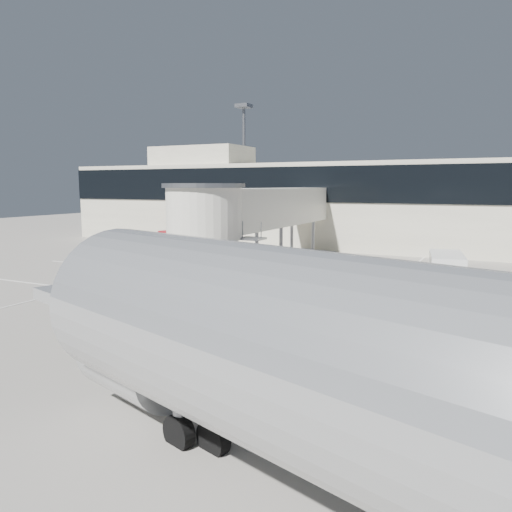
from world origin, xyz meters
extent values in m
plane|color=gray|center=(0.00, 0.00, 0.00)|extent=(140.00, 140.00, 0.00)
cube|color=silver|center=(0.00, 2.00, 0.01)|extent=(40.00, 0.15, 0.02)
cube|color=silver|center=(0.00, 9.00, 0.01)|extent=(40.00, 0.15, 0.02)
cube|color=silver|center=(0.00, 16.00, 0.01)|extent=(40.00, 0.15, 0.02)
cube|color=silver|center=(6.00, 10.00, 0.01)|extent=(0.15, 30.00, 0.02)
cube|color=silver|center=(-10.00, 10.00, 0.01)|extent=(0.15, 30.00, 0.02)
cube|color=silver|center=(0.00, 30.00, 4.00)|extent=(64.00, 12.00, 8.00)
cube|color=black|center=(0.00, 23.95, 6.00)|extent=(64.00, 0.12, 3.20)
cube|color=silver|center=(-18.00, 28.00, 9.00)|extent=(10.00, 6.00, 2.00)
cylinder|color=slate|center=(-16.00, 34.00, 7.50)|extent=(0.36, 0.36, 15.00)
cube|color=slate|center=(-16.00, 34.00, 15.00)|extent=(1.60, 1.60, 0.40)
cube|color=silver|center=(-4.00, 15.00, 4.30)|extent=(3.00, 18.00, 2.80)
cylinder|color=silver|center=(-4.00, 6.00, 4.30)|extent=(4.40, 4.40, 3.00)
cylinder|color=slate|center=(-4.00, 6.00, 5.90)|extent=(4.80, 4.80, 0.25)
cylinder|color=slate|center=(-5.00, 8.00, 1.45)|extent=(0.28, 0.28, 2.90)
cylinder|color=slate|center=(-3.00, 8.00, 1.45)|extent=(0.28, 0.28, 2.90)
cylinder|color=slate|center=(-5.00, 15.00, 1.45)|extent=(0.28, 0.28, 2.90)
cylinder|color=slate|center=(-3.00, 15.00, 1.45)|extent=(0.28, 0.28, 2.90)
cylinder|color=slate|center=(-5.00, 22.00, 1.45)|extent=(0.28, 0.28, 2.90)
cylinder|color=slate|center=(-3.00, 22.00, 1.45)|extent=(0.28, 0.28, 2.90)
cube|color=slate|center=(-1.40, 5.00, 0.25)|extent=(1.40, 2.60, 0.50)
cube|color=slate|center=(-1.40, 5.60, 1.60)|extent=(1.20, 2.60, 2.06)
cube|color=slate|center=(-1.40, 7.00, 2.85)|extent=(1.40, 1.20, 0.12)
cube|color=maroon|center=(2.61, 6.31, 0.60)|extent=(2.92, 2.19, 0.66)
cube|color=white|center=(3.52, 5.92, 1.04)|extent=(1.18, 1.41, 0.38)
cube|color=black|center=(1.90, 6.61, 1.26)|extent=(0.55, 1.06, 0.99)
cylinder|color=black|center=(1.52, 5.99, 0.35)|extent=(0.75, 0.53, 0.70)
cylinder|color=black|center=(2.08, 7.31, 0.35)|extent=(0.75, 0.53, 0.70)
cylinder|color=black|center=(3.14, 5.31, 0.35)|extent=(0.75, 0.53, 0.70)
cylinder|color=black|center=(3.70, 6.63, 0.35)|extent=(0.75, 0.53, 0.70)
cube|color=black|center=(7.40, 7.15, 0.57)|extent=(3.29, 1.96, 0.12)
cube|color=black|center=(7.40, 7.15, 0.38)|extent=(2.95, 1.69, 0.26)
cube|color=black|center=(5.50, 6.89, 0.41)|extent=(0.73, 0.18, 0.08)
cylinder|color=black|center=(6.41, 6.31, 0.18)|extent=(0.37, 0.19, 0.35)
cylinder|color=black|center=(6.23, 7.69, 0.18)|extent=(0.37, 0.19, 0.35)
cylinder|color=black|center=(8.57, 6.60, 0.18)|extent=(0.37, 0.19, 0.35)
cylinder|color=black|center=(8.38, 7.99, 0.18)|extent=(0.37, 0.19, 0.35)
cylinder|color=black|center=(6.01, 6.25, 1.04)|extent=(0.07, 0.07, 0.93)
cylinder|color=black|center=(5.83, 7.64, 1.04)|extent=(0.07, 0.07, 0.93)
cylinder|color=black|center=(8.97, 6.65, 1.04)|extent=(0.07, 0.07, 0.93)
cylinder|color=black|center=(8.78, 8.04, 1.04)|extent=(0.07, 0.07, 0.93)
cube|color=#4B4A4F|center=(6.92, 6.81, 0.77)|extent=(0.41, 0.39, 0.27)
cube|color=maroon|center=(6.81, 7.21, 0.77)|extent=(0.61, 0.39, 0.27)
cube|color=olive|center=(7.84, 7.03, 0.78)|extent=(0.54, 0.41, 0.30)
cube|color=#141136|center=(6.32, 6.88, 0.85)|extent=(0.50, 0.40, 0.44)
cube|color=#4B4A4F|center=(7.17, 7.00, 0.86)|extent=(0.54, 0.46, 0.46)
cube|color=#141136|center=(6.80, 7.17, 0.77)|extent=(0.41, 0.37, 0.27)
cube|color=maroon|center=(8.05, 7.41, 0.82)|extent=(0.43, 0.33, 0.38)
cube|color=black|center=(2.01, -0.96, 0.55)|extent=(2.99, 1.50, 0.12)
cube|color=black|center=(2.01, -0.96, 0.37)|extent=(2.69, 1.28, 0.25)
cube|color=black|center=(0.17, -0.95, 0.40)|extent=(0.70, 0.08, 0.08)
cylinder|color=black|center=(0.96, -1.63, 0.17)|extent=(0.34, 0.14, 0.34)
cylinder|color=black|center=(0.97, -0.29, 0.17)|extent=(0.34, 0.14, 0.34)
cylinder|color=black|center=(3.05, -1.64, 0.17)|extent=(0.34, 0.14, 0.34)
cylinder|color=black|center=(3.05, -0.29, 0.17)|extent=(0.34, 0.14, 0.34)
cylinder|color=yellow|center=(0.57, -1.63, 0.99)|extent=(0.07, 0.07, 0.90)
cylinder|color=yellow|center=(0.58, -0.28, 0.99)|extent=(0.07, 0.07, 0.90)
cylinder|color=yellow|center=(3.44, -1.64, 0.99)|extent=(0.07, 0.07, 0.90)
cylinder|color=yellow|center=(3.44, -0.30, 0.99)|extent=(0.07, 0.07, 0.90)
cube|color=#A1764E|center=(1.03, -1.45, 0.86)|extent=(0.65, 0.48, 0.51)
cube|color=#A1764E|center=(1.68, -1.05, 0.78)|extent=(0.62, 0.39, 0.35)
cube|color=#A1764E|center=(2.22, -0.63, 0.78)|extent=(0.60, 0.48, 0.35)
cube|color=#A1764E|center=(2.34, -1.36, 0.79)|extent=(0.59, 0.47, 0.37)
cube|color=#A1764E|center=(2.05, -1.13, 0.80)|extent=(0.57, 0.36, 0.39)
cube|color=#A1764E|center=(2.49, -0.85, 0.79)|extent=(0.58, 0.37, 0.38)
cube|color=black|center=(-5.70, -0.37, 0.58)|extent=(3.52, 2.50, 0.13)
cube|color=black|center=(-5.70, -0.37, 0.39)|extent=(3.14, 2.18, 0.26)
cube|color=black|center=(-7.56, 0.24, 0.42)|extent=(0.73, 0.31, 0.08)
cylinder|color=black|center=(-6.98, -0.71, 0.18)|extent=(0.39, 0.25, 0.36)
cylinder|color=black|center=(-6.53, 0.65, 0.18)|extent=(0.39, 0.25, 0.36)
cylinder|color=black|center=(-4.86, -1.40, 0.18)|extent=(0.39, 0.25, 0.36)
cylinder|color=black|center=(-4.42, -0.04, 0.18)|extent=(0.39, 0.25, 0.36)
cylinder|color=yellow|center=(-7.37, -0.58, 1.06)|extent=(0.07, 0.07, 0.95)
cylinder|color=yellow|center=(-6.92, 0.78, 1.06)|extent=(0.07, 0.07, 0.95)
cylinder|color=yellow|center=(-4.47, -1.53, 1.06)|extent=(0.07, 0.07, 0.95)
cylinder|color=yellow|center=(-4.02, -0.17, 1.06)|extent=(0.07, 0.07, 0.95)
cube|color=#A1764E|center=(-5.61, -0.39, 0.88)|extent=(0.73, 0.72, 0.46)
cube|color=#A1764E|center=(-5.86, 0.10, 0.84)|extent=(0.58, 0.68, 0.39)
cube|color=#A1764E|center=(-5.67, -0.51, 0.86)|extent=(0.61, 0.54, 0.42)
cube|color=#A1764E|center=(-6.15, -0.23, 0.86)|extent=(0.56, 0.56, 0.42)
cube|color=#A1764E|center=(-5.82, -0.26, 0.93)|extent=(0.83, 0.76, 0.56)
imported|color=#C4FF1A|center=(-2.14, -4.47, 0.89)|extent=(0.68, 0.47, 1.78)
cube|color=white|center=(8.70, 13.41, 1.02)|extent=(2.61, 4.91, 1.51)
cube|color=white|center=(8.37, 15.47, 0.73)|extent=(1.86, 0.81, 0.88)
cube|color=black|center=(8.67, 13.60, 1.41)|extent=(2.35, 3.19, 0.60)
cylinder|color=black|center=(8.03, 11.72, 0.33)|extent=(0.33, 0.69, 0.66)
cylinder|color=black|center=(9.86, 12.01, 0.33)|extent=(0.33, 0.69, 0.66)
cylinder|color=black|center=(7.54, 14.80, 0.33)|extent=(0.33, 0.69, 0.66)
cylinder|color=black|center=(9.37, 15.09, 0.33)|extent=(0.33, 0.69, 0.66)
cube|color=maroon|center=(-16.53, 21.11, 0.75)|extent=(4.00, 2.16, 1.50)
cube|color=black|center=(-14.84, 20.85, 1.70)|extent=(1.16, 1.53, 0.53)
cylinder|color=black|center=(-18.02, 20.62, 0.30)|extent=(0.63, 0.34, 0.60)
cylinder|color=black|center=(-17.81, 22.01, 0.30)|extent=(0.63, 0.34, 0.60)
cylinder|color=black|center=(-15.24, 20.20, 0.30)|extent=(0.63, 0.34, 0.60)
cylinder|color=black|center=(-15.03, 21.59, 0.30)|extent=(0.63, 0.34, 0.60)
cylinder|color=silver|center=(9.67, -10.90, 2.87)|extent=(15.74, 8.37, 3.83)
cube|color=silver|center=(4.67, -9.27, 2.87)|extent=(9.93, 5.51, 0.33)
cylinder|color=silver|center=(3.30, -8.83, 1.48)|extent=(3.41, 2.98, 2.20)
cube|color=silver|center=(3.30, -8.83, 2.34)|extent=(0.80, 0.46, 1.05)
cylinder|color=slate|center=(6.03, -9.71, 0.53)|extent=(0.29, 0.29, 1.05)
cylinder|color=black|center=(6.03, -9.71, 0.29)|extent=(0.91, 0.56, 0.86)
cylinder|color=slate|center=(5.19, -9.84, 0.77)|extent=(0.27, 0.27, 1.53)
cylinder|color=black|center=(5.19, -9.84, 0.29)|extent=(0.91, 0.56, 0.86)
camera|label=1|loc=(11.54, -18.72, 5.92)|focal=35.00mm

